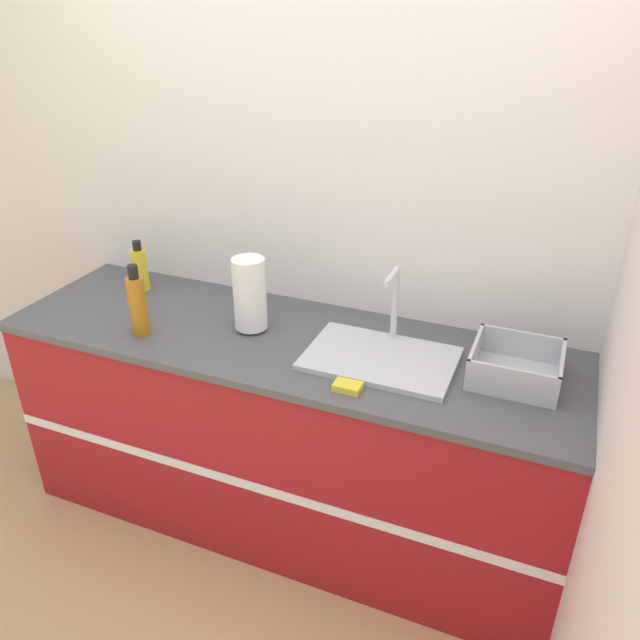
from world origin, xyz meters
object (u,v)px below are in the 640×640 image
bottle_amber (138,304)px  bottle_yellow (140,268)px  paper_towel_roll (250,294)px  sink (381,355)px  dish_rack (515,368)px

bottle_amber → bottle_yellow: (-0.24, 0.33, -0.02)m
paper_towel_roll → bottle_amber: bearing=-152.4°
sink → dish_rack: bearing=7.3°
sink → bottle_yellow: sink is taller
paper_towel_roll → bottle_amber: (-0.37, -0.19, -0.02)m
sink → paper_towel_roll: (-0.53, 0.03, 0.13)m
sink → paper_towel_roll: bearing=176.7°
dish_rack → sink: bearing=-172.7°
dish_rack → bottle_yellow: size_ratio=1.29×
sink → bottle_amber: 0.92m
bottle_yellow → bottle_amber: bearing=-53.9°
sink → bottle_amber: size_ratio=1.86×
sink → dish_rack: sink is taller
paper_towel_roll → dish_rack: size_ratio=1.01×
sink → bottle_yellow: (-1.14, 0.17, 0.08)m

